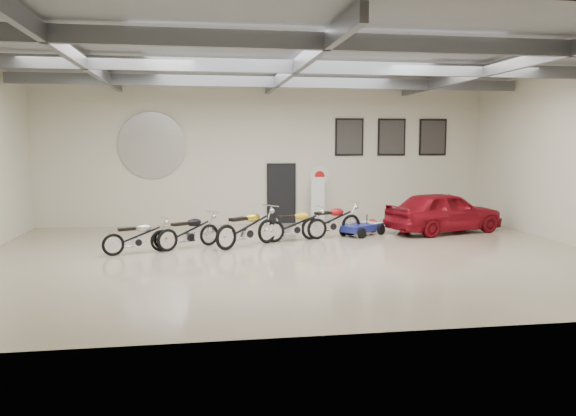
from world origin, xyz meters
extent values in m
cube|color=tan|center=(0.00, 0.00, 0.00)|extent=(16.00, 12.00, 0.01)
cube|color=gray|center=(0.00, 0.00, 5.00)|extent=(16.00, 12.00, 0.01)
cube|color=beige|center=(0.00, 6.00, 2.50)|extent=(16.00, 0.02, 5.00)
cube|color=black|center=(0.50, 5.95, 1.05)|extent=(0.92, 0.08, 2.10)
imported|color=maroon|center=(5.40, 3.05, 0.67)|extent=(2.61, 4.22, 1.34)
camera|label=1|loc=(-2.38, -13.96, 2.87)|focal=35.00mm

